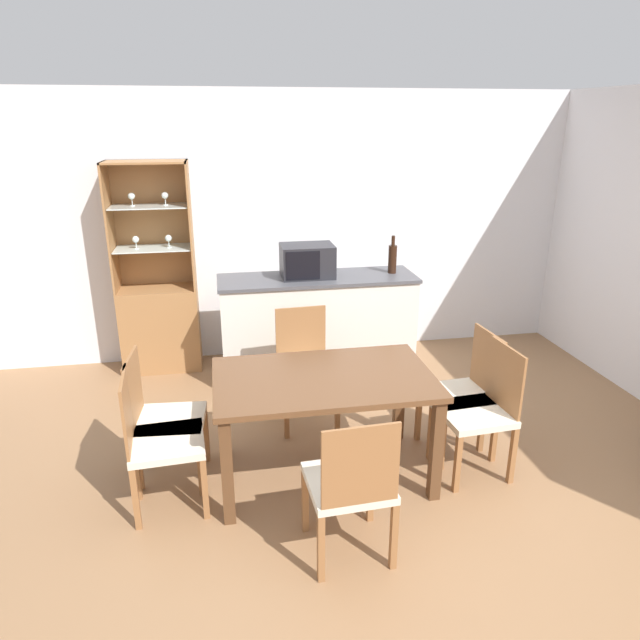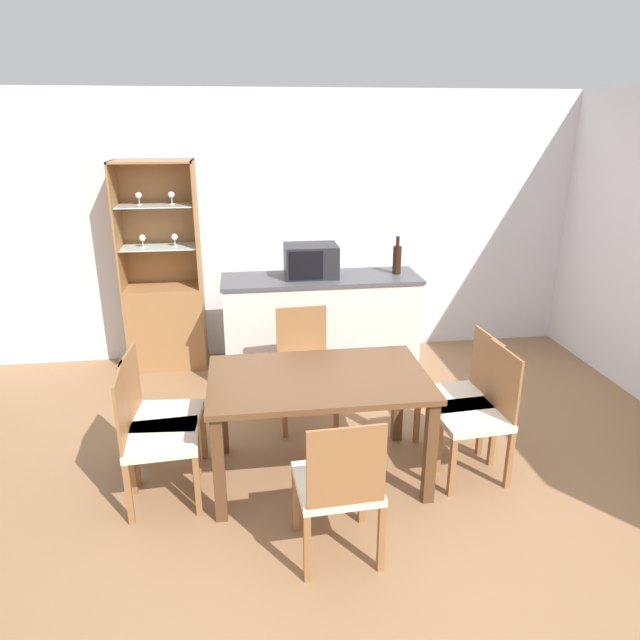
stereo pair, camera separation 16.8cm
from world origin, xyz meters
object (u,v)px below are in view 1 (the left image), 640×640
display_cabinet (160,312)px  wine_bottle (392,258)px  microwave (307,261)px  dining_chair_side_left_near (159,440)px  dining_chair_side_right_near (480,410)px  dining_table (324,391)px  dining_chair_head_far (305,367)px  dining_chair_side_left_far (162,419)px  dining_chair_head_near (351,485)px  dining_chair_side_right_far (464,393)px

display_cabinet → wine_bottle: display_cabinet is taller
microwave → dining_chair_side_left_near: bearing=-124.5°
display_cabinet → microwave: size_ratio=4.21×
dining_chair_side_right_near → microwave: bearing=23.2°
dining_table → wine_bottle: size_ratio=4.11×
display_cabinet → dining_chair_head_far: size_ratio=2.17×
dining_chair_side_left_far → dining_chair_side_right_near: bearing=87.4°
dining_chair_side_right_near → wine_bottle: bearing=-0.4°
dining_chair_side_left_far → dining_chair_head_far: (1.03, 0.63, 0.00)m
display_cabinet → dining_chair_side_left_far: bearing=-85.2°
display_cabinet → dining_chair_side_left_near: bearing=-85.8°
dining_chair_side_left_far → dining_chair_head_near: (1.04, -0.90, 0.00)m
dining_table → microwave: size_ratio=3.04×
dining_chair_head_far → dining_table: bearing=87.1°
display_cabinet → wine_bottle: (2.12, -0.46, 0.53)m
dining_chair_head_near → dining_chair_side_right_near: bearing=28.7°
dining_chair_side_left_far → dining_chair_head_far: 1.21m
dining_table → dining_chair_head_far: 0.79m
dining_table → microwave: 1.67m
dining_chair_side_left_far → microwave: microwave is taller
dining_chair_head_far → wine_bottle: bearing=-141.9°
display_cabinet → dining_chair_side_right_near: size_ratio=2.17×
dining_chair_head_near → dining_chair_head_far: 1.54m
dining_chair_side_right_near → microwave: microwave is taller
dining_chair_side_right_far → dining_chair_side_right_near: same height
wine_bottle → dining_table: bearing=-120.4°
dining_chair_head_near → dining_chair_side_left_near: bearing=145.5°
display_cabinet → dining_chair_side_right_near: display_cabinet is taller
dining_chair_side_left_near → microwave: microwave is taller
wine_bottle → display_cabinet: bearing=167.9°
dining_chair_side_left_near → wine_bottle: 2.69m
dining_chair_side_right_near → wine_bottle: (-0.11, 1.71, 0.64)m
dining_chair_side_left_far → dining_chair_head_far: bearing=126.1°
dining_chair_side_right_far → dining_chair_head_near: size_ratio=1.00×
dining_chair_head_near → dining_chair_side_right_far: bearing=38.0°
dining_chair_side_left_near → display_cabinet: bearing=-179.6°
wine_bottle → microwave: bearing=179.2°
display_cabinet → dining_chair_side_left_far: size_ratio=2.17×
wine_bottle → dining_chair_side_right_near: bearing=-86.3°
dining_chair_side_left_far → dining_table: bearing=87.3°
display_cabinet → dining_chair_side_left_near: display_cabinet is taller
dining_chair_side_left_near → dining_chair_head_near: size_ratio=1.00×
dining_chair_side_left_near → microwave: (1.19, 1.73, 0.65)m
dining_chair_head_far → dining_chair_side_right_near: bearing=136.2°
display_cabinet → wine_bottle: bearing=-12.1°
dining_chair_head_near → microwave: bearing=83.4°
dining_chair_head_far → microwave: bearing=-103.6°
dining_chair_side_right_near → dining_chair_head_far: 1.37m
dining_chair_side_right_near → dining_chair_head_far: same height
dining_table → dining_chair_side_right_near: (1.04, -0.13, -0.18)m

